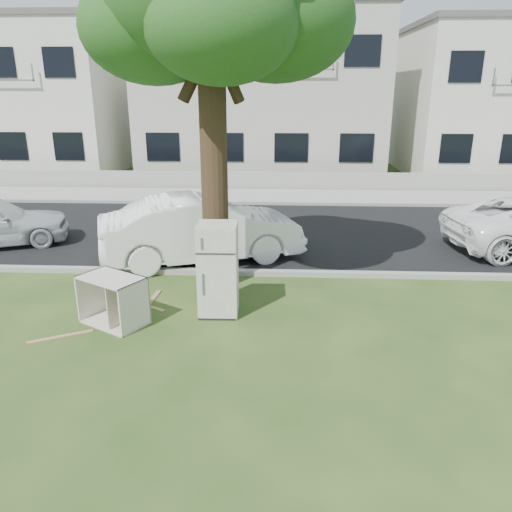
{
  "coord_description": "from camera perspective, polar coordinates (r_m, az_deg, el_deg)",
  "views": [
    {
      "loc": [
        0.9,
        -8.07,
        4.03
      ],
      "look_at": [
        0.49,
        0.6,
        1.09
      ],
      "focal_mm": 35.0,
      "sensor_mm": 36.0,
      "label": 1
    }
  ],
  "objects": [
    {
      "name": "townhouse_left",
      "position": [
        28.65,
        -25.1,
        16.06
      ],
      "size": [
        10.2,
        8.16,
        7.04
      ],
      "color": "silver",
      "rests_on": "ground"
    },
    {
      "name": "car_center",
      "position": [
        12.09,
        -6.2,
        3.09
      ],
      "size": [
        5.1,
        3.23,
        1.59
      ],
      "primitive_type": "imported",
      "rotation": [
        0.0,
        0.0,
        1.92
      ],
      "color": "white",
      "rests_on": "ground"
    },
    {
      "name": "plank_b",
      "position": [
        9.92,
        -12.19,
        -5.63
      ],
      "size": [
        0.73,
        0.47,
        0.02
      ],
      "primitive_type": "cube",
      "rotation": [
        0.0,
        0.0,
        -0.52
      ],
      "color": "tan",
      "rests_on": "ground"
    },
    {
      "name": "road",
      "position": [
        14.67,
        -0.92,
        2.8
      ],
      "size": [
        120.0,
        7.0,
        0.01
      ],
      "primitive_type": "cube",
      "color": "black",
      "rests_on": "ground"
    },
    {
      "name": "sidewalk",
      "position": [
        19.51,
        0.01,
        6.83
      ],
      "size": [
        120.0,
        2.8,
        0.01
      ],
      "primitive_type": "cube",
      "color": "gray",
      "rests_on": "ground"
    },
    {
      "name": "fridge",
      "position": [
        9.16,
        -4.36,
        -1.55
      ],
      "size": [
        0.73,
        0.68,
        1.73
      ],
      "primitive_type": "cube",
      "rotation": [
        0.0,
        0.0,
        0.02
      ],
      "color": "beige",
      "rests_on": "ground"
    },
    {
      "name": "townhouse_right",
      "position": [
        27.88,
        27.24,
        15.53
      ],
      "size": [
        10.2,
        8.16,
        6.84
      ],
      "color": "silver",
      "rests_on": "ground"
    },
    {
      "name": "street_tree",
      "position": [
        10.06,
        -5.33,
        27.01
      ],
      "size": [
        3.8,
        3.8,
        7.02
      ],
      "color": "black",
      "rests_on": "ground"
    },
    {
      "name": "plank_c",
      "position": [
        10.24,
        -11.7,
        -4.8
      ],
      "size": [
        0.16,
        0.85,
        0.02
      ],
      "primitive_type": "cube",
      "rotation": [
        0.0,
        0.0,
        1.5
      ],
      "color": "#9F7B58",
      "rests_on": "ground"
    },
    {
      "name": "ground",
      "position": [
        9.07,
        -3.31,
        -7.7
      ],
      "size": [
        120.0,
        120.0,
        0.0
      ],
      "primitive_type": "plane",
      "color": "#264317"
    },
    {
      "name": "low_wall",
      "position": [
        21.02,
        0.22,
        8.65
      ],
      "size": [
        120.0,
        0.15,
        0.7
      ],
      "primitive_type": "cube",
      "color": "gray",
      "rests_on": "ground"
    },
    {
      "name": "kerb_near",
      "position": [
        11.31,
        -2.04,
        -2.17
      ],
      "size": [
        120.0,
        0.18,
        0.12
      ],
      "primitive_type": "cube",
      "color": "gray",
      "rests_on": "ground"
    },
    {
      "name": "kerb_far",
      "position": [
        18.1,
        -0.21,
        5.87
      ],
      "size": [
        120.0,
        0.18,
        0.12
      ],
      "primitive_type": "cube",
      "color": "gray",
      "rests_on": "ground"
    },
    {
      "name": "townhouse_center",
      "position": [
        25.59,
        0.73,
        18.05
      ],
      "size": [
        11.22,
        8.16,
        7.44
      ],
      "color": "#BBB7AA",
      "rests_on": "ground"
    },
    {
      "name": "plank_a",
      "position": [
        9.21,
        -21.43,
        -8.57
      ],
      "size": [
        0.99,
        0.58,
        0.02
      ],
      "primitive_type": "cube",
      "rotation": [
        0.0,
        0.0,
        0.48
      ],
      "color": "#A67F50",
      "rests_on": "ground"
    },
    {
      "name": "cabinet",
      "position": [
        9.26,
        -16.01,
        -4.88
      ],
      "size": [
        1.33,
        1.18,
        0.88
      ],
      "primitive_type": "cube",
      "rotation": [
        0.0,
        0.0,
        -0.53
      ],
      "color": "beige",
      "rests_on": "ground"
    }
  ]
}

